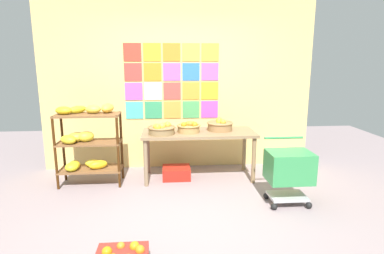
# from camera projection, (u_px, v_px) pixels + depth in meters

# --- Properties ---
(ground) EXTENTS (9.59, 9.59, 0.00)m
(ground) POSITION_uv_depth(u_px,v_px,m) (186.00, 217.00, 3.63)
(ground) COLOR gray
(back_wall_with_art) EXTENTS (4.37, 0.07, 2.74)m
(back_wall_with_art) POSITION_uv_depth(u_px,v_px,m) (178.00, 84.00, 5.12)
(back_wall_with_art) COLOR #E5C06E
(back_wall_with_art) RESTS_ON ground
(banana_shelf_unit) EXTENTS (0.90, 0.48, 1.16)m
(banana_shelf_unit) POSITION_uv_depth(u_px,v_px,m) (85.00, 140.00, 4.48)
(banana_shelf_unit) COLOR #3F220A
(banana_shelf_unit) RESTS_ON ground
(display_table) EXTENTS (1.67, 0.68, 0.72)m
(display_table) POSITION_uv_depth(u_px,v_px,m) (199.00, 137.00, 4.73)
(display_table) COLOR #876B4B
(display_table) RESTS_ON ground
(fruit_basket_right) EXTENTS (0.35, 0.35, 0.17)m
(fruit_basket_right) POSITION_uv_depth(u_px,v_px,m) (189.00, 127.00, 4.64)
(fruit_basket_right) COLOR #AA824B
(fruit_basket_right) RESTS_ON display_table
(fruit_basket_left) EXTENTS (0.39, 0.39, 0.18)m
(fruit_basket_left) POSITION_uv_depth(u_px,v_px,m) (220.00, 125.00, 4.78)
(fruit_basket_left) COLOR olive
(fruit_basket_left) RESTS_ON display_table
(fruit_basket_back_left) EXTENTS (0.40, 0.40, 0.17)m
(fruit_basket_back_left) POSITION_uv_depth(u_px,v_px,m) (161.00, 129.00, 4.53)
(fruit_basket_back_left) COLOR olive
(fruit_basket_back_left) RESTS_ON display_table
(produce_crate_under_table) EXTENTS (0.42, 0.35, 0.17)m
(produce_crate_under_table) POSITION_uv_depth(u_px,v_px,m) (176.00, 173.00, 4.81)
(produce_crate_under_table) COLOR red
(produce_crate_under_table) RESTS_ON ground
(shopping_cart) EXTENTS (0.53, 0.45, 0.81)m
(shopping_cart) POSITION_uv_depth(u_px,v_px,m) (289.00, 169.00, 3.88)
(shopping_cart) COLOR black
(shopping_cart) RESTS_ON ground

